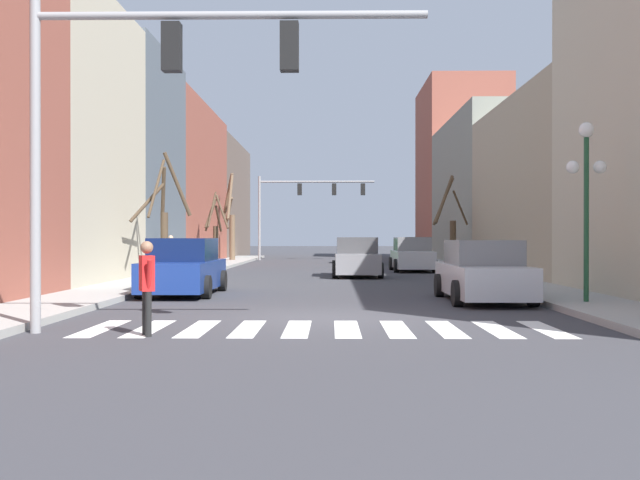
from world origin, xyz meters
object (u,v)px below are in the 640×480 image
Objects in this scene: car_parked_right_far at (184,268)px; car_parked_left_far at (483,273)px; street_lamp_right_corner at (586,174)px; traffic_signal_far at (304,197)px; pedestrian_waiting_at_curb at (171,250)px; car_parked_right_near at (359,252)px; pedestrian_near_right_corner at (147,280)px; street_tree_left_mid at (215,231)px; car_parked_left_mid at (357,258)px; street_tree_right_mid at (164,221)px; street_tree_right_far at (231,221)px; traffic_signal_near at (152,85)px; street_tree_left_near at (450,227)px; car_driving_away_lane at (412,255)px.

car_parked_left_far is at bearing -104.33° from car_parked_right_far.
traffic_signal_far is at bearing 102.53° from street_lamp_right_corner.
pedestrian_waiting_at_curb is (-2.65, 10.58, 0.33)m from car_parked_right_far.
car_parked_right_near is 2.65× the size of pedestrian_near_right_corner.
pedestrian_near_right_corner is 28.87m from street_tree_left_mid.
car_parked_right_far is at bearing 34.22° from pedestrian_waiting_at_curb.
pedestrian_waiting_at_curb is 0.99× the size of pedestrian_near_right_corner.
street_tree_left_mid is at bearing 117.79° from street_lamp_right_corner.
street_tree_right_mid reaches higher than car_parked_left_mid.
street_tree_right_far is at bearing 91.73° from street_tree_left_mid.
street_tree_right_far is at bearing 95.53° from traffic_signal_near.
car_parked_right_far reaches higher than car_parked_right_near.
car_parked_left_mid is 2.97× the size of pedestrian_waiting_at_curb.
car_parked_left_mid is 0.99× the size of car_parked_right_far.
street_tree_left_near is at bearing -6.49° from car_parked_left_far.
car_parked_left_mid is (-4.93, 13.85, -2.37)m from street_lamp_right_corner.
pedestrian_waiting_at_curb is at bearing -93.20° from street_tree_left_mid.
pedestrian_near_right_corner is 0.34× the size of street_tree_left_near.
pedestrian_waiting_at_curb is at bearing 131.88° from street_lamp_right_corner.
pedestrian_near_right_corner is at bearing -83.46° from street_tree_left_mid.
car_parked_right_far is at bearing 159.50° from street_lamp_right_corner.
pedestrian_waiting_at_curb is (-10.84, 12.67, 0.34)m from car_parked_left_far.
car_driving_away_lane is 16.97m from car_parked_left_far.
car_driving_away_lane is 0.96× the size of car_parked_left_far.
street_tree_right_far is at bearing 111.72° from street_lamp_right_corner.
traffic_signal_near is at bearing -84.47° from street_tree_right_far.
traffic_signal_far is 32.40m from car_parked_right_far.
car_parked_left_mid is at bearing -35.64° from pedestrian_near_right_corner.
pedestrian_waiting_at_curb is at bearing 40.56° from car_parked_left_far.
car_parked_left_far is at bearing 42.82° from traffic_signal_near.
car_parked_right_near is 2.67× the size of pedestrian_waiting_at_curb.
street_lamp_right_corner is at bearing 62.01° from pedestrian_waiting_at_curb.
traffic_signal_far is 1.77× the size of car_parked_left_mid.
car_parked_right_near is 35.15m from pedestrian_near_right_corner.
pedestrian_near_right_corner is at bearing -109.92° from street_tree_left_near.
car_parked_right_far is at bearing -72.03° from street_tree_right_mid.
car_driving_away_lane reaches higher than car_parked_left_mid.
street_tree_left_near is (2.09, 18.37, 1.45)m from car_parked_left_far.
traffic_signal_near reaches higher than car_parked_left_far.
traffic_signal_near is 9.39m from car_parked_right_far.
traffic_signal_near is at bearing -91.60° from traffic_signal_far.
traffic_signal_near reaches higher than car_parked_right_near.
traffic_signal_near is 3.37m from pedestrian_near_right_corner.
street_tree_right_mid is at bearing 158.62° from car_parked_right_near.
car_parked_left_mid reaches higher than car_parked_right_near.
street_tree_left_mid reaches higher than car_parked_right_far.
street_tree_left_near is at bearing -43.07° from pedestrian_near_right_corner.
car_driving_away_lane is 2.90× the size of pedestrian_waiting_at_curb.
street_tree_left_near reaches higher than street_lamp_right_corner.
pedestrian_waiting_at_curb is (-12.93, 14.42, -2.05)m from street_lamp_right_corner.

